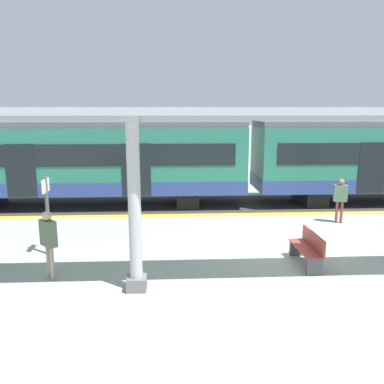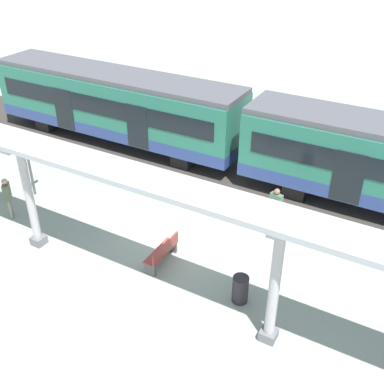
{
  "view_description": "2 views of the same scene",
  "coord_description": "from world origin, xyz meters",
  "px_view_note": "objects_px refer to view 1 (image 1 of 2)",
  "views": [
    {
      "loc": [
        11.45,
        -3.35,
        3.97
      ],
      "look_at": [
        -1.55,
        -2.66,
        1.26
      ],
      "focal_mm": 37.52,
      "sensor_mm": 36.0,
      "label": 1
    },
    {
      "loc": [
        11.62,
        6.82,
        10.0
      ],
      "look_at": [
        -0.51,
        -0.03,
        1.45
      ],
      "focal_mm": 43.49,
      "sensor_mm": 36.0,
      "label": 2
    }
  ],
  "objects_px": {
    "passenger_waiting_near_edge": "(340,196)",
    "passenger_by_the_benches": "(48,237)",
    "train_near_carriage": "(86,162)",
    "platform_info_sign": "(47,208)",
    "canopy_pillar_second": "(134,205)",
    "bench_mid_platform": "(308,248)"
  },
  "relations": [
    {
      "from": "passenger_waiting_near_edge",
      "to": "passenger_by_the_benches",
      "type": "xyz_separation_m",
      "value": [
        4.31,
        -8.81,
        0.04
      ]
    },
    {
      "from": "train_near_carriage",
      "to": "platform_info_sign",
      "type": "distance_m",
      "value": 5.82
    },
    {
      "from": "canopy_pillar_second",
      "to": "platform_info_sign",
      "type": "height_order",
      "value": "canopy_pillar_second"
    },
    {
      "from": "train_near_carriage",
      "to": "bench_mid_platform",
      "type": "distance_m",
      "value": 9.92
    },
    {
      "from": "passenger_waiting_near_edge",
      "to": "passenger_by_the_benches",
      "type": "distance_m",
      "value": 9.81
    },
    {
      "from": "canopy_pillar_second",
      "to": "platform_info_sign",
      "type": "relative_size",
      "value": 1.75
    },
    {
      "from": "canopy_pillar_second",
      "to": "bench_mid_platform",
      "type": "bearing_deg",
      "value": 106.13
    },
    {
      "from": "canopy_pillar_second",
      "to": "passenger_by_the_benches",
      "type": "bearing_deg",
      "value": -108.71
    },
    {
      "from": "passenger_by_the_benches",
      "to": "canopy_pillar_second",
      "type": "bearing_deg",
      "value": 71.29
    },
    {
      "from": "passenger_by_the_benches",
      "to": "passenger_waiting_near_edge",
      "type": "bearing_deg",
      "value": 116.1
    },
    {
      "from": "platform_info_sign",
      "to": "passenger_by_the_benches",
      "type": "xyz_separation_m",
      "value": [
        1.62,
        0.49,
        -0.29
      ]
    },
    {
      "from": "train_near_carriage",
      "to": "passenger_waiting_near_edge",
      "type": "distance_m",
      "value": 9.94
    },
    {
      "from": "platform_info_sign",
      "to": "canopy_pillar_second",
      "type": "bearing_deg",
      "value": 47.84
    },
    {
      "from": "platform_info_sign",
      "to": "passenger_waiting_near_edge",
      "type": "bearing_deg",
      "value": 106.16
    },
    {
      "from": "platform_info_sign",
      "to": "passenger_waiting_near_edge",
      "type": "xyz_separation_m",
      "value": [
        -2.69,
        9.29,
        -0.34
      ]
    },
    {
      "from": "train_near_carriage",
      "to": "platform_info_sign",
      "type": "height_order",
      "value": "train_near_carriage"
    },
    {
      "from": "canopy_pillar_second",
      "to": "bench_mid_platform",
      "type": "distance_m",
      "value": 4.74
    },
    {
      "from": "train_near_carriage",
      "to": "platform_info_sign",
      "type": "xyz_separation_m",
      "value": [
        5.8,
        0.12,
        -0.5
      ]
    },
    {
      "from": "train_near_carriage",
      "to": "passenger_by_the_benches",
      "type": "bearing_deg",
      "value": 4.64
    },
    {
      "from": "passenger_waiting_near_edge",
      "to": "passenger_by_the_benches",
      "type": "height_order",
      "value": "passenger_by_the_benches"
    },
    {
      "from": "bench_mid_platform",
      "to": "platform_info_sign",
      "type": "bearing_deg",
      "value": -98.92
    },
    {
      "from": "bench_mid_platform",
      "to": "platform_info_sign",
      "type": "relative_size",
      "value": 0.68
    }
  ]
}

